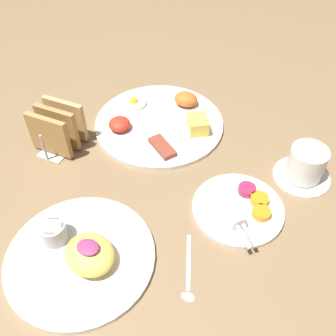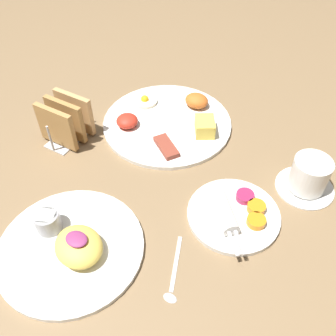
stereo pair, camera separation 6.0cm
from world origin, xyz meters
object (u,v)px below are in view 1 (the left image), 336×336
toast_rack (58,129)px  plate_foreground (80,254)px  plate_condiments (238,207)px  coffee_cup (305,165)px  plate_breakfast (161,121)px

toast_rack → plate_foreground: bearing=-49.2°
plate_condiments → toast_rack: toast_rack is taller
plate_condiments → coffee_cup: bearing=54.8°
plate_condiments → coffee_cup: coffee_cup is taller
plate_breakfast → toast_rack: toast_rack is taller
plate_foreground → toast_rack: 0.32m
plate_breakfast → toast_rack: 0.24m
plate_foreground → coffee_cup: size_ratio=2.21×
plate_foreground → coffee_cup: coffee_cup is taller
toast_rack → coffee_cup: 0.54m
plate_condiments → plate_foreground: 0.31m
plate_breakfast → plate_foreground: plate_foreground is taller
plate_condiments → plate_foreground: (-0.23, -0.21, 0.00)m
plate_breakfast → toast_rack: bearing=-138.8°
plate_foreground → coffee_cup: 0.48m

